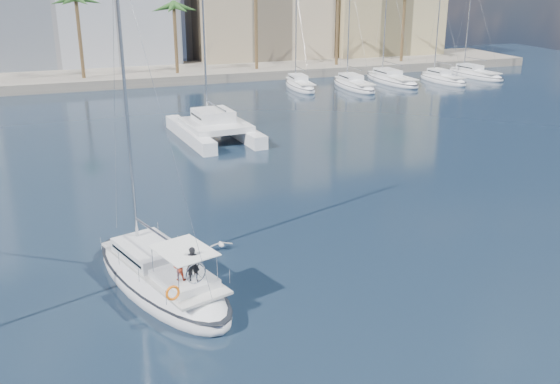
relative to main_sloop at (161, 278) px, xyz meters
name	(u,v)px	position (x,y,z in m)	size (l,w,h in m)	color
ground	(274,277)	(5.26, -0.77, -0.51)	(160.00, 160.00, 0.00)	black
quay	(124,76)	(5.26, 60.23, 0.09)	(120.00, 14.00, 1.20)	gray
building_tan_right	(379,3)	(47.26, 67.23, 8.49)	(18.00, 12.00, 18.00)	tan
palm_centre	(121,2)	(5.26, 56.23, 9.77)	(3.60, 3.60, 12.30)	brown
main_sloop	(161,278)	(0.00, 0.00, 0.00)	(6.59, 11.42, 16.15)	white
catamaran	(214,126)	(9.11, 25.98, 0.62)	(6.52, 11.60, 16.39)	white
seagull	(221,244)	(3.67, 3.08, -0.17)	(1.21, 0.52, 0.22)	silver
moored_yacht_a	(300,89)	(25.26, 46.23, -0.51)	(2.72, 9.35, 11.90)	white
moored_yacht_b	(354,88)	(31.76, 44.23, -0.51)	(3.14, 10.78, 13.72)	white
moored_yacht_c	(392,83)	(38.26, 46.23, -0.51)	(3.55, 12.21, 15.54)	white
moored_yacht_d	(442,82)	(44.76, 44.23, -0.51)	(2.72, 9.35, 11.90)	white
moored_yacht_e	(474,77)	(51.26, 46.23, -0.51)	(3.14, 10.78, 13.72)	white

